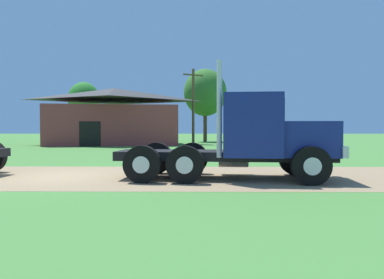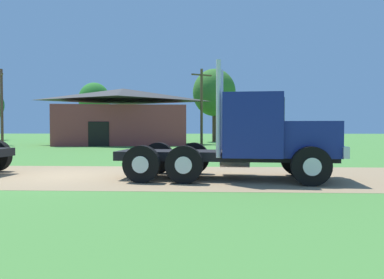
% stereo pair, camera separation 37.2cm
% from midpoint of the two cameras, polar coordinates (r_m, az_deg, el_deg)
% --- Properties ---
extents(ground_plane, '(200.00, 200.00, 0.00)m').
position_cam_midpoint_polar(ground_plane, '(12.86, -20.96, -5.43)').
color(ground_plane, '#478137').
extents(dirt_track, '(120.00, 5.91, 0.01)m').
position_cam_midpoint_polar(dirt_track, '(12.85, -20.96, -5.41)').
color(dirt_track, '#967B58').
rests_on(dirt_track, ground_plane).
extents(truck_foreground_white, '(6.93, 3.03, 3.56)m').
position_cam_midpoint_polar(truck_foreground_white, '(11.37, 8.60, 0.08)').
color(truck_foreground_white, black).
rests_on(truck_foreground_white, ground_plane).
extents(shed_building, '(13.53, 9.79, 5.55)m').
position_cam_midpoint_polar(shed_building, '(36.34, -12.47, 3.43)').
color(shed_building, brown).
rests_on(shed_building, ground_plane).
extents(utility_pole_far, '(1.99, 1.19, 7.47)m').
position_cam_midpoint_polar(utility_pole_far, '(35.76, -0.10, 5.60)').
color(utility_pole_far, brown).
rests_on(utility_pole_far, ground_plane).
extents(tree_mid, '(4.26, 4.26, 7.96)m').
position_cam_midpoint_polar(tree_mid, '(51.98, -16.95, 6.08)').
color(tree_mid, '#513823').
rests_on(tree_mid, ground_plane).
extents(tree_right, '(5.10, 5.10, 8.68)m').
position_cam_midpoint_polar(tree_right, '(43.34, 1.85, 7.41)').
color(tree_right, '#513823').
rests_on(tree_right, ground_plane).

